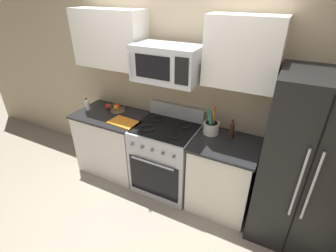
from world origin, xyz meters
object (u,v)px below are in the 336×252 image
utensil_crock (211,127)px  apple_loose (108,106)px  range_oven (166,157)px  bottle_soy (232,130)px  cutting_board (124,123)px  bottle_vinegar (87,105)px  fruit_basket (117,108)px  refrigerator (305,165)px  microwave (167,63)px

utensil_crock → apple_loose: (-1.52, -0.01, -0.04)m
range_oven → utensil_crock: 0.75m
utensil_crock → bottle_soy: size_ratio=1.41×
utensil_crock → cutting_board: utensil_crock is taller
utensil_crock → bottle_vinegar: (-1.75, -0.17, -0.00)m
utensil_crock → fruit_basket: 1.36m
range_oven → bottle_soy: size_ratio=4.65×
cutting_board → fruit_basket: bearing=139.1°
apple_loose → refrigerator: bearing=-3.3°
range_oven → bottle_vinegar: bearing=-178.4°
refrigerator → bottle_soy: size_ratio=7.71×
fruit_basket → bottle_soy: bottle_soy is taller
fruit_basket → apple_loose: fruit_basket is taller
range_oven → microwave: 1.23m
bottle_soy → bottle_vinegar: bottle_soy is taller
refrigerator → apple_loose: (-2.54, 0.15, 0.04)m
range_oven → fruit_basket: bearing=170.8°
microwave → apple_loose: microwave is taller
apple_loose → bottle_soy: (1.76, 0.00, 0.07)m
microwave → bottle_soy: bearing=7.7°
bottle_vinegar → refrigerator: bearing=0.4°
microwave → cutting_board: (-0.53, -0.16, -0.78)m
bottle_soy → apple_loose: bearing=-179.9°
refrigerator → bottle_vinegar: 2.77m
cutting_board → microwave: bearing=16.4°
refrigerator → apple_loose: 2.54m
utensil_crock → cutting_board: bearing=-165.9°
refrigerator → bottle_soy: bearing=169.1°
cutting_board → bottle_soy: bearing=11.3°
microwave → bottle_vinegar: bearing=-177.0°
apple_loose → bottle_vinegar: (-0.23, -0.16, 0.04)m
microwave → utensil_crock: 0.89m
range_oven → utensil_crock: (0.53, 0.14, 0.52)m
refrigerator → bottle_vinegar: bearing=-179.6°
cutting_board → bottle_soy: (1.30, 0.26, 0.10)m
range_oven → refrigerator: bearing=-0.6°
refrigerator → utensil_crock: 1.03m
fruit_basket → cutting_board: 0.40m
range_oven → cutting_board: size_ratio=2.76×
bottle_soy → bottle_vinegar: (-1.99, -0.17, -0.03)m
apple_loose → cutting_board: bearing=-28.9°
microwave → cutting_board: microwave is taller
range_oven → utensil_crock: bearing=14.6°
fruit_basket → apple_loose: size_ratio=2.72×
utensil_crock → apple_loose: utensil_crock is taller
fruit_basket → apple_loose: 0.16m
utensil_crock → bottle_vinegar: utensil_crock is taller
fruit_basket → bottle_soy: size_ratio=0.89×
refrigerator → utensil_crock: bearing=171.4°
utensil_crock → apple_loose: size_ratio=4.33×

